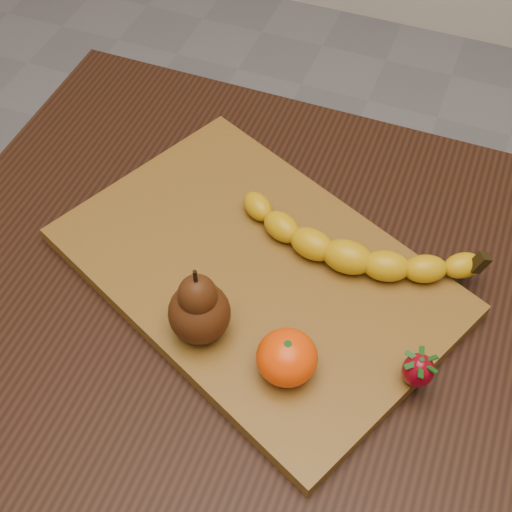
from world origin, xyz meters
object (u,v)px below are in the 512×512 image
at_px(table, 319,360).
at_px(pear, 198,303).
at_px(cutting_board, 256,272).
at_px(mandarin, 287,357).

height_order(table, pear, pear).
bearing_deg(cutting_board, mandarin, -31.28).
relative_size(pear, mandarin, 1.64).
distance_m(table, pear, 0.22).
distance_m(pear, mandarin, 0.11).
bearing_deg(cutting_board, table, 9.33).
distance_m(cutting_board, pear, 0.12).
xyz_separation_m(cutting_board, pear, (-0.02, -0.10, 0.06)).
height_order(table, mandarin, mandarin).
xyz_separation_m(table, pear, (-0.12, -0.08, 0.17)).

